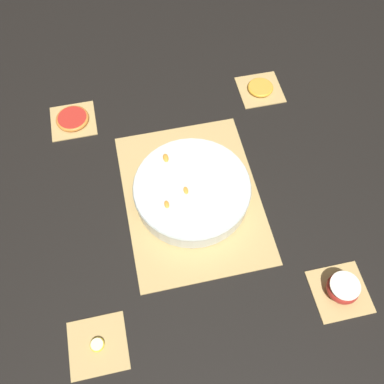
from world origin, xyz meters
name	(u,v)px	position (x,y,z in m)	size (l,w,h in m)	color
ground_plane	(192,197)	(0.00, 0.00, 0.00)	(6.00, 6.00, 0.00)	black
bamboo_mat_center	(192,197)	(0.00, 0.00, 0.00)	(0.46, 0.34, 0.01)	tan
coaster_mat_near_left	(340,292)	(-0.32, -0.28, 0.00)	(0.13, 0.13, 0.01)	tan
coaster_mat_near_right	(260,89)	(0.32, -0.28, 0.00)	(0.13, 0.13, 0.01)	tan
coaster_mat_far_left	(98,345)	(-0.32, 0.28, 0.00)	(0.13, 0.13, 0.01)	tan
coaster_mat_far_right	(73,121)	(0.32, 0.28, 0.00)	(0.13, 0.13, 0.01)	tan
fruit_salad_bowl	(192,190)	(0.00, 0.00, 0.04)	(0.30, 0.30, 0.06)	silver
apple_half	(343,288)	(-0.32, -0.28, 0.03)	(0.07, 0.07, 0.04)	#B72D23
orange_slice_whole	(260,88)	(0.32, -0.28, 0.01)	(0.08, 0.08, 0.01)	#F9A338
banana_coin_single	(97,345)	(-0.32, 0.28, 0.01)	(0.03, 0.03, 0.01)	#F4EABC
grapefruit_slice	(72,119)	(0.32, 0.28, 0.01)	(0.09, 0.09, 0.01)	red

